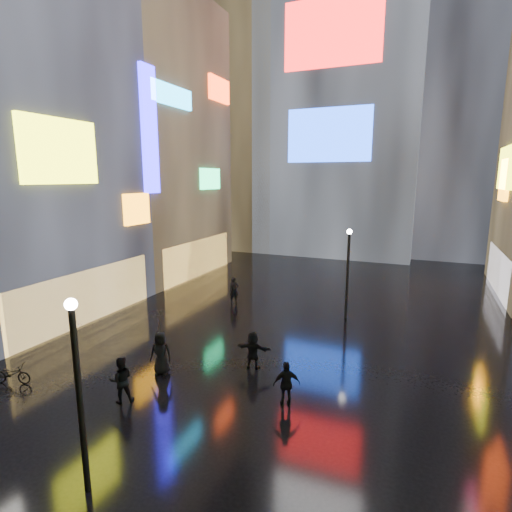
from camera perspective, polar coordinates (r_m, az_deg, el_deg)
The scene contains 15 objects.
ground at distance 24.15m, azimuth 7.48°, elevation -8.31°, with size 140.00×140.00×0.00m, color black.
building_left_mid at distance 27.42m, azimuth -32.27°, elevation 17.82°, with size 10.28×12.70×24.00m.
building_left_far at distance 35.68m, azimuth -15.66°, elevation 15.51°, with size 10.28×12.00×22.00m.
tower_main at distance 48.63m, azimuth 12.82°, elevation 26.36°, with size 16.00×14.20×42.00m.
tower_flank_right at distance 48.95m, azimuth 27.97°, elevation 20.47°, with size 12.00×12.00×34.00m, color black.
tower_flank_left at distance 48.57m, azimuth -1.52°, elevation 17.00°, with size 10.00×10.00×26.00m, color black.
lamp_near at distance 11.21m, azimuth -24.03°, elevation -16.62°, with size 0.30×0.30×5.20m.
lamp_far at distance 23.19m, azimuth 12.98°, elevation -1.75°, with size 0.30×0.30×5.20m.
pedestrian_1 at distance 15.76m, azimuth -18.71°, elevation -16.41°, with size 0.83×0.65×1.71m, color black.
pedestrian_3 at distance 14.85m, azimuth 4.40°, elevation -17.76°, with size 0.97×0.40×1.65m, color black.
pedestrian_4 at distance 17.33m, azimuth -13.45°, elevation -13.33°, with size 0.88×0.57×1.81m, color black.
pedestrian_5 at distance 17.35m, azimuth -0.44°, elevation -13.33°, with size 1.50×0.48×1.62m, color black.
pedestrian_6 at distance 25.85m, azimuth -3.16°, elevation -4.94°, with size 0.62×0.41×1.71m, color black.
umbrella_2 at distance 16.82m, azimuth -13.66°, elevation -9.05°, with size 1.03×1.06×0.95m, color black.
bicycle at distance 18.99m, azimuth -31.52°, elevation -14.16°, with size 0.54×1.54×0.81m, color black.
Camera 1 is at (5.91, -2.02, 7.98)m, focal length 28.00 mm.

